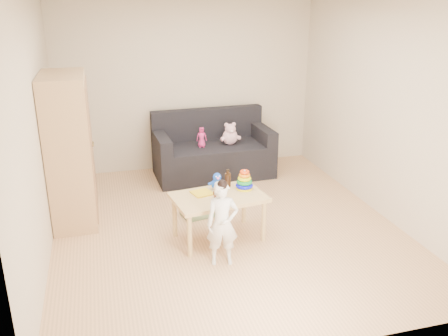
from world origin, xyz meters
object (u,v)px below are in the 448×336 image
object	(u,v)px
wardrobe	(69,150)
toddler	(222,225)
play_table	(219,217)
sofa	(214,160)

from	to	relation	value
wardrobe	toddler	size ratio (longest dim) A/B	2.04
play_table	toddler	distance (m)	0.56
play_table	toddler	world-z (taller)	toddler
sofa	toddler	distance (m)	2.57
sofa	wardrobe	bearing A→B (deg)	-155.39
wardrobe	toddler	distance (m)	2.16
play_table	sofa	bearing A→B (deg)	77.80
toddler	play_table	bearing A→B (deg)	88.52
play_table	toddler	bearing A→B (deg)	-100.42
play_table	wardrobe	bearing A→B (deg)	148.41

